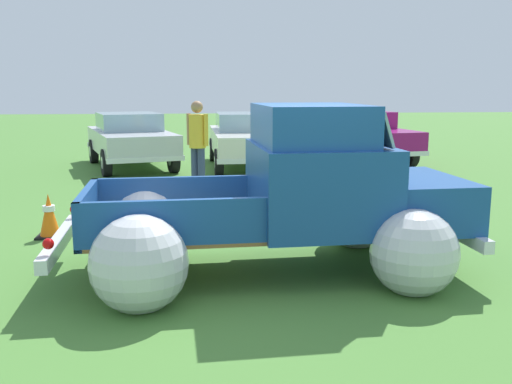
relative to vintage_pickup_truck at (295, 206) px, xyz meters
The scene contains 8 objects.
ground_plane 0.85m from the vintage_pickup_truck, behind, with size 80.00×80.00×0.00m, color #477A33.
vintage_pickup_truck is the anchor object (origin of this frame).
show_car_0 9.46m from the vintage_pickup_truck, 107.86° to the left, with size 2.91×4.55×1.43m.
show_car_1 8.69m from the vintage_pickup_truck, 88.94° to the left, with size 1.91×4.46×1.43m.
show_car_2 10.09m from the vintage_pickup_truck, 69.82° to the left, with size 2.46×4.38×1.43m.
spectator_0 5.39m from the vintage_pickup_truck, 102.01° to the left, with size 0.48×0.48×1.84m.
lane_cone_0 2.65m from the vintage_pickup_truck, 51.31° to the left, with size 0.36×0.36×0.63m.
lane_cone_1 3.73m from the vintage_pickup_truck, 150.82° to the left, with size 0.36×0.36×0.63m.
Camera 1 is at (-0.71, -6.34, 2.12)m, focal length 40.11 mm.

